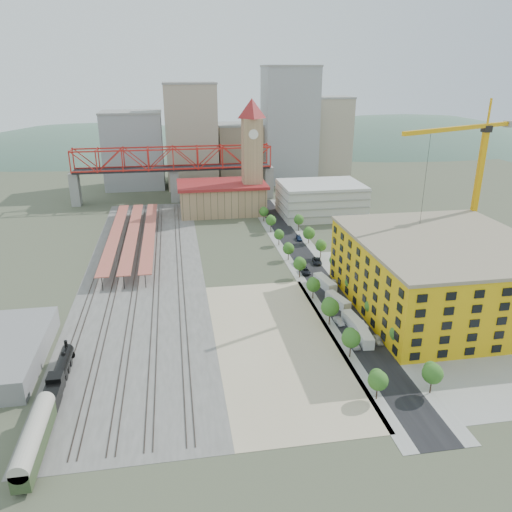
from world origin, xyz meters
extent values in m
plane|color=#474C38|center=(0.00, 0.00, 0.00)|extent=(400.00, 400.00, 0.00)
cube|color=#605E59|center=(-36.00, 17.50, 0.03)|extent=(36.00, 165.00, 0.06)
cube|color=tan|center=(-4.00, -31.50, 0.03)|extent=(28.00, 67.00, 0.06)
cube|color=black|center=(16.00, 15.00, 0.03)|extent=(12.00, 170.00, 0.06)
cube|color=gray|center=(10.50, 15.00, 0.02)|extent=(3.00, 170.00, 0.04)
cube|color=gray|center=(21.50, 15.00, 0.02)|extent=(3.00, 170.00, 0.04)
cube|color=gray|center=(45.00, -20.00, 0.03)|extent=(50.00, 90.00, 0.06)
cube|color=#382B23|center=(-50.72, 17.50, 0.15)|extent=(0.12, 160.00, 0.18)
cube|color=#382B23|center=(-49.28, 17.50, 0.15)|extent=(0.12, 160.00, 0.18)
cube|color=#382B23|center=(-44.72, 17.50, 0.15)|extent=(0.12, 160.00, 0.18)
cube|color=#382B23|center=(-43.28, 17.50, 0.15)|extent=(0.12, 160.00, 0.18)
cube|color=#382B23|center=(-38.72, 17.50, 0.15)|extent=(0.12, 160.00, 0.18)
cube|color=#382B23|center=(-37.28, 17.50, 0.15)|extent=(0.12, 160.00, 0.18)
cube|color=#382B23|center=(-32.72, 17.50, 0.15)|extent=(0.12, 160.00, 0.18)
cube|color=#382B23|center=(-31.28, 17.50, 0.15)|extent=(0.12, 160.00, 0.18)
cube|color=#382B23|center=(-25.72, 17.50, 0.15)|extent=(0.12, 160.00, 0.18)
cube|color=#382B23|center=(-24.28, 17.50, 0.15)|extent=(0.12, 160.00, 0.18)
cube|color=#B74E46|center=(-47.00, 45.00, 4.00)|extent=(4.00, 80.00, 0.25)
cylinder|color=black|center=(-47.00, 45.00, 2.00)|extent=(0.24, 0.24, 4.00)
cube|color=#B74E46|center=(-41.00, 45.00, 4.00)|extent=(4.00, 80.00, 0.25)
cylinder|color=black|center=(-41.00, 45.00, 2.00)|extent=(0.24, 0.24, 4.00)
cube|color=#B74E46|center=(-35.00, 45.00, 4.00)|extent=(4.00, 80.00, 0.25)
cylinder|color=black|center=(-35.00, 45.00, 2.00)|extent=(0.24, 0.24, 4.00)
cube|color=tan|center=(-5.00, 82.00, 6.00)|extent=(36.00, 22.00, 12.00)
cube|color=maroon|center=(-5.00, 82.00, 12.50)|extent=(38.00, 24.00, 1.20)
cube|color=tan|center=(8.00, 80.00, 20.00)|extent=(8.00, 8.00, 40.00)
pyramid|color=maroon|center=(8.00, 80.00, 48.00)|extent=(12.00, 12.00, 8.00)
cylinder|color=white|center=(8.00, 75.90, 34.00)|extent=(4.00, 0.30, 4.00)
cube|color=silver|center=(36.00, 70.00, 7.00)|extent=(34.00, 26.00, 14.00)
cube|color=gray|center=(-70.00, 105.00, 7.50)|extent=(4.00, 6.00, 15.00)
cube|color=gray|center=(20.00, 105.00, 7.50)|extent=(4.00, 6.00, 15.00)
cube|color=gray|center=(-25.00, 105.00, 7.50)|extent=(4.00, 6.00, 15.00)
cube|color=black|center=(-25.00, 105.00, 15.50)|extent=(90.00, 9.00, 1.00)
cube|color=yellow|center=(42.00, -20.00, 9.00)|extent=(44.00, 50.00, 18.00)
cube|color=gray|center=(42.00, -20.00, 18.40)|extent=(44.60, 50.60, 0.80)
cube|color=#9EA0A3|center=(-45.00, 140.00, 19.00)|extent=(30.00, 25.00, 38.00)
cube|color=#B2A58C|center=(-15.00, 135.00, 26.00)|extent=(26.00, 22.00, 52.00)
cube|color=gray|center=(12.00, 150.00, 15.00)|extent=(24.00, 24.00, 30.00)
cube|color=#9EA0A3|center=(38.00, 140.00, 30.00)|extent=(28.00, 22.00, 60.00)
cube|color=#B2A58C|center=(62.00, 145.00, 22.00)|extent=(22.00, 20.00, 44.00)
cube|color=brown|center=(-2.00, 160.00, 13.00)|extent=(20.00, 20.00, 26.00)
ellipsoid|color=#4C6B59|center=(-80.00, 260.00, -68.00)|extent=(396.00, 216.00, 180.00)
ellipsoid|color=#4C6B59|center=(40.00, 260.00, -92.00)|extent=(484.00, 264.00, 220.00)
ellipsoid|color=#4C6B59|center=(160.00, 260.00, -70.00)|extent=(418.00, 228.00, 190.00)
cylinder|color=black|center=(-50.00, -36.66, 2.44)|extent=(2.54, 12.20, 2.54)
cube|color=black|center=(-50.00, -43.27, 2.64)|extent=(2.85, 3.05, 3.25)
cylinder|color=black|center=(-50.00, -31.57, 4.27)|extent=(0.71, 0.71, 1.63)
sphere|color=black|center=(-50.00, -34.63, 3.76)|extent=(1.02, 1.02, 1.02)
cone|color=black|center=(-50.00, -29.74, 0.92)|extent=(2.64, 1.63, 2.64)
cube|color=black|center=(-50.00, -47.85, 2.03)|extent=(2.85, 6.10, 2.85)
cube|color=#26391F|center=(-50.00, -59.66, 2.44)|extent=(2.95, 18.30, 3.25)
cylinder|color=#ADA899|center=(-50.00, -59.66, 4.17)|extent=(3.15, 18.30, 3.15)
cube|color=#F4AA0F|center=(64.31, 4.22, 21.04)|extent=(1.50, 1.50, 42.08)
cube|color=black|center=(64.31, 4.22, 43.01)|extent=(2.34, 2.34, 1.87)
cube|color=#F4AA0F|center=(48.13, -3.10, 43.95)|extent=(32.83, 15.68, 1.12)
cube|color=#F4AA0F|center=(69.43, 6.54, 43.95)|extent=(10.68, 5.65, 1.12)
cube|color=gray|center=(74.54, 8.85, 43.76)|extent=(3.52, 3.29, 1.87)
cube|color=#F4AA0F|center=(64.31, 4.22, 47.69)|extent=(0.47, 0.47, 7.48)
cube|color=silver|center=(16.00, -33.43, 1.32)|extent=(3.35, 9.85, 2.65)
cube|color=silver|center=(16.00, -27.45, 1.33)|extent=(3.49, 9.89, 2.65)
cube|color=silver|center=(16.00, -14.88, 1.25)|extent=(4.63, 9.41, 2.49)
cube|color=silver|center=(16.00, -3.13, 1.37)|extent=(4.38, 10.33, 2.74)
imported|color=#BEBEBE|center=(13.00, -36.04, 0.75)|extent=(1.88, 4.45, 1.50)
imported|color=gray|center=(13.00, -25.00, 0.68)|extent=(1.93, 4.30, 1.37)
imported|color=black|center=(13.00, 7.95, 0.77)|extent=(2.65, 5.59, 1.54)
imported|color=#1A2A4D|center=(13.00, 14.77, 0.80)|extent=(2.85, 5.73, 1.60)
imported|color=silver|center=(19.00, -35.15, 0.67)|extent=(1.83, 4.02, 1.34)
imported|color=#A1A1A6|center=(19.00, -2.04, 0.65)|extent=(1.98, 4.12, 1.30)
imported|color=black|center=(19.00, 15.39, 0.79)|extent=(3.51, 6.05, 1.58)
imported|color=#1A294E|center=(19.00, 39.35, 0.70)|extent=(2.35, 4.98, 1.40)
camera|label=1|loc=(-25.30, -129.68, 59.21)|focal=35.00mm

